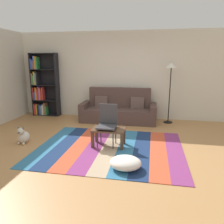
# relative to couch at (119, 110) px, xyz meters

# --- Properties ---
(ground_plane) EXTENTS (14.00, 14.00, 0.00)m
(ground_plane) POSITION_rel_couch_xyz_m (0.05, -2.02, -0.34)
(ground_plane) COLOR #B27F4C
(back_wall) EXTENTS (6.80, 0.10, 2.70)m
(back_wall) POSITION_rel_couch_xyz_m (0.05, 0.53, 1.01)
(back_wall) COLOR silver
(back_wall) RESTS_ON ground_plane
(rug) EXTENTS (3.04, 2.44, 0.01)m
(rug) POSITION_rel_couch_xyz_m (0.15, -2.15, -0.33)
(rug) COLOR teal
(rug) RESTS_ON ground_plane
(couch) EXTENTS (2.26, 0.80, 1.00)m
(couch) POSITION_rel_couch_xyz_m (0.00, 0.00, 0.00)
(couch) COLOR #4C3833
(couch) RESTS_ON ground_plane
(bookshelf) EXTENTS (0.90, 0.28, 2.05)m
(bookshelf) POSITION_rel_couch_xyz_m (-2.62, 0.28, 0.60)
(bookshelf) COLOR black
(bookshelf) RESTS_ON ground_plane
(coffee_table) EXTENTS (0.71, 0.42, 0.38)m
(coffee_table) POSITION_rel_couch_xyz_m (0.10, -2.02, -0.02)
(coffee_table) COLOR #513826
(coffee_table) RESTS_ON rug
(pouf) EXTENTS (0.54, 0.49, 0.21)m
(pouf) POSITION_rel_couch_xyz_m (0.59, -2.99, -0.22)
(pouf) COLOR white
(pouf) RESTS_ON rug
(dog) EXTENTS (0.22, 0.35, 0.40)m
(dog) POSITION_rel_couch_xyz_m (-1.82, -2.20, -0.18)
(dog) COLOR beige
(dog) RESTS_ON ground_plane
(standing_lamp) EXTENTS (0.32, 0.32, 1.76)m
(standing_lamp) POSITION_rel_couch_xyz_m (1.49, 0.10, 1.13)
(standing_lamp) COLOR black
(standing_lamp) RESTS_ON ground_plane
(tv_remote) EXTENTS (0.12, 0.15, 0.02)m
(tv_remote) POSITION_rel_couch_xyz_m (0.19, -2.07, 0.06)
(tv_remote) COLOR black
(tv_remote) RESTS_ON coffee_table
(folding_chair) EXTENTS (0.40, 0.40, 0.90)m
(folding_chair) POSITION_rel_couch_xyz_m (0.05, -1.94, 0.20)
(folding_chair) COLOR #38383D
(folding_chair) RESTS_ON ground_plane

